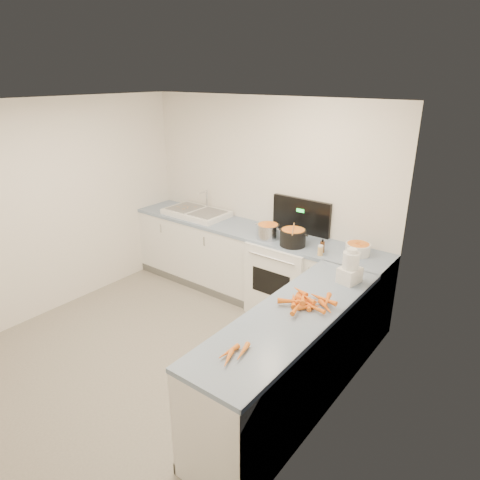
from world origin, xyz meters
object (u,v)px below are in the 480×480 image
Objects in this scene: black_pot at (293,238)px; mixing_bowl at (358,249)px; stove at (286,275)px; food_processor at (350,268)px; extract_bottle at (322,247)px; spice_jar at (320,251)px; sink at (197,213)px; steel_pot at (268,232)px.

black_pot reaches higher than mixing_bowl.
stove reaches higher than food_processor.
food_processor is (0.88, -0.46, 0.06)m from black_pot.
extract_bottle reaches higher than spice_jar.
spice_jar is (-0.30, -0.26, -0.01)m from mixing_bowl.
stove is 11.12× the size of extract_bottle.
sink is 2.55m from food_processor.
black_pot reaches higher than steel_pot.
stove is at bearing -175.56° from mixing_bowl.
black_pot is 2.97× the size of spice_jar.
steel_pot is at bearing -6.20° from sink.
sink is 7.03× the size of extract_bottle.
food_processor is at bearing -13.96° from sink.
extract_bottle is at bearing -3.87° from sink.
black_pot is (0.14, -0.13, 0.55)m from stove.
sink is (-1.45, 0.02, 0.50)m from stove.
spice_jar is 0.29× the size of food_processor.
sink reaches higher than black_pot.
stove is 0.58m from black_pot.
black_pot is (1.59, -0.15, 0.04)m from sink.
stove reaches higher than spice_jar.
stove is 0.74m from extract_bottle.
sink is 1.26m from steel_pot.
sink reaches higher than extract_bottle.
steel_pot is at bearing 173.77° from spice_jar.
black_pot reaches higher than extract_bottle.
steel_pot is at bearing -169.76° from mixing_bowl.
spice_jar is at bearing -9.75° from black_pot.
food_processor is (2.47, -0.61, 0.10)m from sink.
food_processor is (0.50, -0.40, 0.09)m from spice_jar.
stove reaches higher than mixing_bowl.
food_processor is at bearing -38.51° from spice_jar.
steel_pot is at bearing -179.64° from extract_bottle.
spice_jar is at bearing -6.21° from sink.
sink is 2.60× the size of food_processor.
mixing_bowl is 2.69× the size of spice_jar.
stove is 0.76m from spice_jar.
extract_bottle is 1.26× the size of spice_jar.
black_pot is 1.10× the size of mixing_bowl.
sink reaches higher than mixing_bowl.
mixing_bowl is (0.82, 0.06, 0.53)m from stove.
mixing_bowl is at bearing 4.44° from stove.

